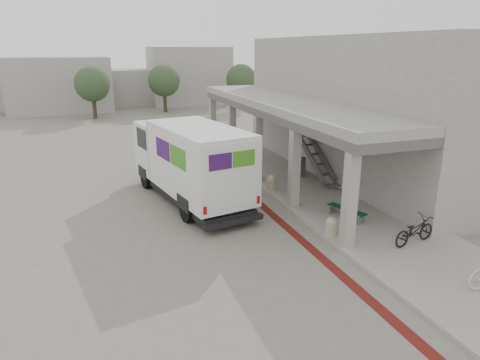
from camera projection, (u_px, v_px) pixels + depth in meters
name	position (u px, v px, depth m)	size (l,w,h in m)	color
ground	(250.00, 219.00, 16.83)	(120.00, 120.00, 0.00)	#666357
bike_lane_stripe	(255.00, 200.00, 18.94)	(0.35, 40.00, 0.01)	#551511
sidewalk	(339.00, 206.00, 18.09)	(4.40, 28.00, 0.12)	gray
transit_building	(343.00, 109.00, 22.05)	(7.60, 17.00, 7.00)	gray
distant_backdrop	(111.00, 83.00, 47.40)	(28.00, 10.00, 6.50)	gray
tree_left	(92.00, 84.00, 39.47)	(3.20, 3.20, 4.80)	#38281C
tree_mid	(164.00, 81.00, 43.51)	(3.20, 3.20, 4.80)	#38281C
tree_right	(241.00, 80.00, 45.17)	(3.20, 3.20, 4.80)	#38281C
fedex_truck	(190.00, 160.00, 18.33)	(3.87, 8.32, 3.42)	black
bench	(347.00, 211.00, 16.51)	(0.89, 1.69, 0.39)	slate
bollard_near	(331.00, 226.00, 15.12)	(0.42, 0.42, 0.63)	tan
bollard_far	(271.00, 182.00, 19.84)	(0.46, 0.46, 0.69)	tan
utility_cabinet	(298.00, 166.00, 21.93)	(0.46, 0.61, 1.01)	slate
bicycle_black	(414.00, 231.00, 14.32)	(0.63, 1.80, 0.95)	black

